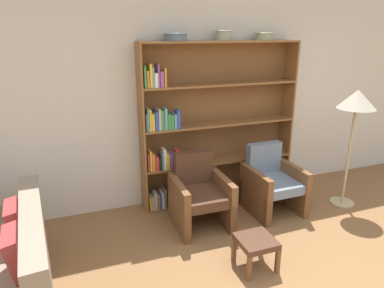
% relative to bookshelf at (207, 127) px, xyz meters
% --- Properties ---
extents(wall_back, '(12.00, 0.06, 2.75)m').
position_rel_bookshelf_xyz_m(wall_back, '(0.25, 0.16, 0.32)').
color(wall_back, silver).
rests_on(wall_back, ground).
extents(bookshelf, '(2.14, 0.30, 2.15)m').
position_rel_bookshelf_xyz_m(bookshelf, '(0.00, 0.00, 0.00)').
color(bookshelf, brown).
rests_on(bookshelf, ground).
extents(bowl_stoneware, '(0.28, 0.28, 0.09)m').
position_rel_bookshelf_xyz_m(bowl_stoneware, '(-0.43, -0.03, 1.15)').
color(bowl_stoneware, slate).
rests_on(bowl_stoneware, bookshelf).
extents(bowl_slate, '(0.21, 0.21, 0.12)m').
position_rel_bookshelf_xyz_m(bowl_slate, '(0.19, -0.03, 1.17)').
color(bowl_slate, gray).
rests_on(bowl_slate, bookshelf).
extents(bowl_sage, '(0.23, 0.23, 0.10)m').
position_rel_bookshelf_xyz_m(bowl_sage, '(0.78, -0.03, 1.15)').
color(bowl_sage, gray).
rests_on(bowl_sage, bookshelf).
extents(armchair_leather, '(0.65, 0.69, 0.86)m').
position_rel_bookshelf_xyz_m(armchair_leather, '(-0.33, -0.60, -0.67)').
color(armchair_leather, brown).
rests_on(armchair_leather, ground).
extents(armchair_cushioned, '(0.65, 0.69, 0.86)m').
position_rel_bookshelf_xyz_m(armchair_cushioned, '(0.68, -0.60, -0.67)').
color(armchair_cushioned, brown).
rests_on(armchair_cushioned, ground).
extents(floor_lamp, '(0.48, 0.48, 1.57)m').
position_rel_bookshelf_xyz_m(floor_lamp, '(1.71, -0.80, 0.33)').
color(floor_lamp, tan).
rests_on(floor_lamp, ground).
extents(footstool, '(0.36, 0.36, 0.32)m').
position_rel_bookshelf_xyz_m(footstool, '(-0.11, -1.56, -0.79)').
color(footstool, brown).
rests_on(footstool, ground).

